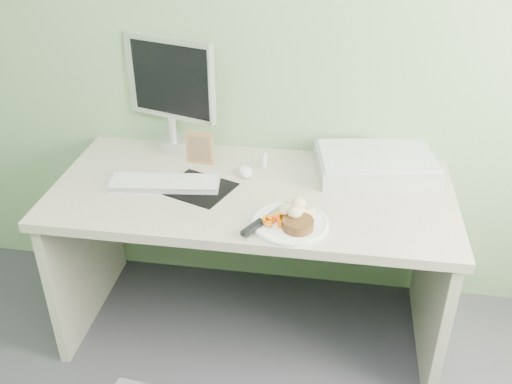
# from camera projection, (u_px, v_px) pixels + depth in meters

# --- Properties ---
(wall_back) EXTENTS (3.50, 0.00, 3.50)m
(wall_back) POSITION_uv_depth(u_px,v_px,m) (266.00, 9.00, 2.28)
(wall_back) COLOR gray
(wall_back) RESTS_ON floor
(desk) EXTENTS (1.60, 0.75, 0.73)m
(desk) POSITION_uv_depth(u_px,v_px,m) (252.00, 227.00, 2.37)
(desk) COLOR #BEB09F
(desk) RESTS_ON floor
(plate) EXTENTS (0.28, 0.28, 0.01)m
(plate) POSITION_uv_depth(u_px,v_px,m) (290.00, 224.00, 2.05)
(plate) COLOR white
(plate) RESTS_ON desk
(steak) EXTENTS (0.14, 0.14, 0.04)m
(steak) POSITION_uv_depth(u_px,v_px,m) (298.00, 224.00, 2.00)
(steak) COLOR black
(steak) RESTS_ON plate
(potato_pile) EXTENTS (0.14, 0.11, 0.06)m
(potato_pile) POSITION_uv_depth(u_px,v_px,m) (298.00, 207.00, 2.07)
(potato_pile) COLOR tan
(potato_pile) RESTS_ON plate
(carrot_heap) EXTENTS (0.08, 0.08, 0.05)m
(carrot_heap) POSITION_uv_depth(u_px,v_px,m) (275.00, 219.00, 2.02)
(carrot_heap) COLOR #E65904
(carrot_heap) RESTS_ON plate
(steak_knife) EXTENTS (0.16, 0.25, 0.02)m
(steak_knife) POSITION_uv_depth(u_px,v_px,m) (260.00, 222.00, 2.02)
(steak_knife) COLOR silver
(steak_knife) RESTS_ON plate
(mousepad) EXTENTS (0.32, 0.30, 0.00)m
(mousepad) POSITION_uv_depth(u_px,v_px,m) (199.00, 188.00, 2.28)
(mousepad) COLOR black
(mousepad) RESTS_ON desk
(keyboard) EXTENTS (0.44, 0.18, 0.02)m
(keyboard) POSITION_uv_depth(u_px,v_px,m) (164.00, 183.00, 2.29)
(keyboard) COLOR white
(keyboard) RESTS_ON desk
(computer_mouse) EXTENTS (0.08, 0.11, 0.03)m
(computer_mouse) POSITION_uv_depth(u_px,v_px,m) (246.00, 171.00, 2.37)
(computer_mouse) COLOR white
(computer_mouse) RESTS_ON desk
(photo_frame) EXTENTS (0.12, 0.03, 0.15)m
(photo_frame) POSITION_uv_depth(u_px,v_px,m) (200.00, 148.00, 2.43)
(photo_frame) COLOR #8C5C41
(photo_frame) RESTS_ON desk
(eyedrop_bottle) EXTENTS (0.02, 0.02, 0.07)m
(eyedrop_bottle) POSITION_uv_depth(u_px,v_px,m) (265.00, 159.00, 2.43)
(eyedrop_bottle) COLOR white
(eyedrop_bottle) RESTS_ON desk
(scanner) EXTENTS (0.53, 0.40, 0.08)m
(scanner) POSITION_uv_depth(u_px,v_px,m) (376.00, 164.00, 2.38)
(scanner) COLOR #A8AAAF
(scanner) RESTS_ON desk
(monitor) EXTENTS (0.41, 0.17, 0.51)m
(monitor) POSITION_uv_depth(u_px,v_px,m) (171.00, 88.00, 2.45)
(monitor) COLOR silver
(monitor) RESTS_ON desk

